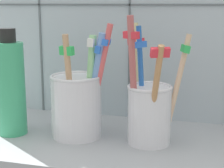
% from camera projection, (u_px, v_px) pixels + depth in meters
% --- Properties ---
extents(counter_slab, '(0.64, 0.22, 0.02)m').
position_uv_depth(counter_slab, '(112.00, 145.00, 0.53)').
color(counter_slab, '#9EA3A8').
rests_on(counter_slab, ground).
extents(toothbrush_cup_left, '(0.09, 0.07, 0.17)m').
position_uv_depth(toothbrush_cup_left, '(78.00, 102.00, 0.53)').
color(toothbrush_cup_left, white).
rests_on(toothbrush_cup_left, counter_slab).
extents(toothbrush_cup_right, '(0.09, 0.10, 0.18)m').
position_uv_depth(toothbrush_cup_right, '(149.00, 108.00, 0.51)').
color(toothbrush_cup_right, white).
rests_on(toothbrush_cup_right, counter_slab).
extents(soap_bottle, '(0.04, 0.04, 0.16)m').
position_uv_depth(soap_bottle, '(10.00, 87.00, 0.54)').
color(soap_bottle, '#3DAE76').
rests_on(soap_bottle, counter_slab).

